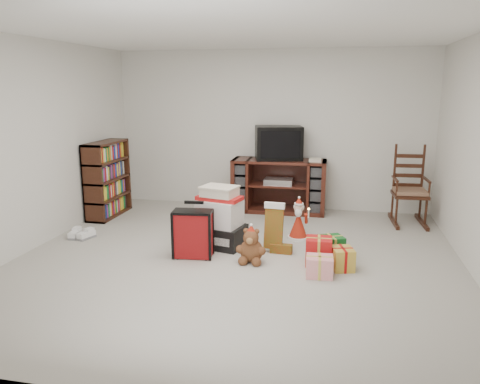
{
  "coord_description": "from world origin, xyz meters",
  "views": [
    {
      "loc": [
        1.09,
        -4.9,
        1.94
      ],
      "look_at": [
        -0.09,
        0.6,
        0.66
      ],
      "focal_mm": 35.0,
      "sensor_mm": 36.0,
      "label": 1
    }
  ],
  "objects_px": {
    "red_suitcase": "(193,234)",
    "gift_cluster": "(326,255)",
    "gift_pile": "(220,221)",
    "teddy_bear": "(251,248)",
    "tv_stand": "(279,186)",
    "santa_figurine": "(298,223)",
    "crt_television": "(278,143)",
    "mrs_claus_figurine": "(212,213)",
    "bookshelf": "(108,180)",
    "rocking_chair": "(409,196)",
    "sneaker_pair": "(81,235)"
  },
  "relations": [
    {
      "from": "bookshelf",
      "to": "red_suitcase",
      "type": "bearing_deg",
      "value": -38.78
    },
    {
      "from": "tv_stand",
      "to": "bookshelf",
      "type": "distance_m",
      "value": 2.62
    },
    {
      "from": "sneaker_pair",
      "to": "crt_television",
      "type": "xyz_separation_m",
      "value": [
        2.32,
        1.91,
        1.04
      ]
    },
    {
      "from": "sneaker_pair",
      "to": "santa_figurine",
      "type": "bearing_deg",
      "value": 13.72
    },
    {
      "from": "gift_pile",
      "to": "teddy_bear",
      "type": "height_order",
      "value": "gift_pile"
    },
    {
      "from": "tv_stand",
      "to": "red_suitcase",
      "type": "bearing_deg",
      "value": -108.33
    },
    {
      "from": "tv_stand",
      "to": "sneaker_pair",
      "type": "bearing_deg",
      "value": -142.34
    },
    {
      "from": "gift_pile",
      "to": "gift_cluster",
      "type": "height_order",
      "value": "gift_pile"
    },
    {
      "from": "teddy_bear",
      "to": "sneaker_pair",
      "type": "height_order",
      "value": "teddy_bear"
    },
    {
      "from": "red_suitcase",
      "to": "gift_cluster",
      "type": "relative_size",
      "value": 0.81
    },
    {
      "from": "sneaker_pair",
      "to": "crt_television",
      "type": "relative_size",
      "value": 0.4
    },
    {
      "from": "bookshelf",
      "to": "sneaker_pair",
      "type": "xyz_separation_m",
      "value": [
        0.16,
        -1.1,
        -0.5
      ]
    },
    {
      "from": "red_suitcase",
      "to": "gift_cluster",
      "type": "distance_m",
      "value": 1.51
    },
    {
      "from": "bookshelf",
      "to": "teddy_bear",
      "type": "relative_size",
      "value": 2.92
    },
    {
      "from": "santa_figurine",
      "to": "crt_television",
      "type": "relative_size",
      "value": 0.69
    },
    {
      "from": "mrs_claus_figurine",
      "to": "crt_television",
      "type": "distance_m",
      "value": 1.63
    },
    {
      "from": "gift_pile",
      "to": "red_suitcase",
      "type": "relative_size",
      "value": 1.14
    },
    {
      "from": "bookshelf",
      "to": "rocking_chair",
      "type": "xyz_separation_m",
      "value": [
        4.41,
        0.56,
        -0.15
      ]
    },
    {
      "from": "bookshelf",
      "to": "rocking_chair",
      "type": "distance_m",
      "value": 4.45
    },
    {
      "from": "bookshelf",
      "to": "mrs_claus_figurine",
      "type": "height_order",
      "value": "bookshelf"
    },
    {
      "from": "gift_pile",
      "to": "sneaker_pair",
      "type": "height_order",
      "value": "gift_pile"
    },
    {
      "from": "tv_stand",
      "to": "santa_figurine",
      "type": "height_order",
      "value": "tv_stand"
    },
    {
      "from": "red_suitcase",
      "to": "santa_figurine",
      "type": "bearing_deg",
      "value": 32.8
    },
    {
      "from": "santa_figurine",
      "to": "gift_cluster",
      "type": "xyz_separation_m",
      "value": [
        0.38,
        -0.86,
        -0.09
      ]
    },
    {
      "from": "gift_pile",
      "to": "crt_television",
      "type": "xyz_separation_m",
      "value": [
        0.47,
        1.82,
        0.76
      ]
    },
    {
      "from": "gift_pile",
      "to": "bookshelf",
      "type": "bearing_deg",
      "value": 166.48
    },
    {
      "from": "sneaker_pair",
      "to": "crt_television",
      "type": "height_order",
      "value": "crt_television"
    },
    {
      "from": "tv_stand",
      "to": "santa_figurine",
      "type": "relative_size",
      "value": 2.63
    },
    {
      "from": "bookshelf",
      "to": "gift_cluster",
      "type": "height_order",
      "value": "bookshelf"
    },
    {
      "from": "mrs_claus_figurine",
      "to": "sneaker_pair",
      "type": "xyz_separation_m",
      "value": [
        -1.56,
        -0.75,
        -0.18
      ]
    },
    {
      "from": "tv_stand",
      "to": "mrs_claus_figurine",
      "type": "xyz_separation_m",
      "value": [
        -0.78,
        -1.12,
        -0.19
      ]
    },
    {
      "from": "tv_stand",
      "to": "red_suitcase",
      "type": "xyz_separation_m",
      "value": [
        -0.7,
        -2.22,
        -0.13
      ]
    },
    {
      "from": "gift_cluster",
      "to": "tv_stand",
      "type": "bearing_deg",
      "value": 110.43
    },
    {
      "from": "red_suitcase",
      "to": "mrs_claus_figurine",
      "type": "height_order",
      "value": "red_suitcase"
    },
    {
      "from": "gift_cluster",
      "to": "crt_television",
      "type": "height_order",
      "value": "crt_television"
    },
    {
      "from": "santa_figurine",
      "to": "mrs_claus_figurine",
      "type": "bearing_deg",
      "value": 171.03
    },
    {
      "from": "bookshelf",
      "to": "sneaker_pair",
      "type": "distance_m",
      "value": 1.22
    },
    {
      "from": "bookshelf",
      "to": "teddy_bear",
      "type": "xyz_separation_m",
      "value": [
        2.49,
        -1.47,
        -0.37
      ]
    },
    {
      "from": "santa_figurine",
      "to": "gift_cluster",
      "type": "bearing_deg",
      "value": -66.27
    },
    {
      "from": "rocking_chair",
      "to": "crt_television",
      "type": "distance_m",
      "value": 2.07
    },
    {
      "from": "tv_stand",
      "to": "bookshelf",
      "type": "xyz_separation_m",
      "value": [
        -2.5,
        -0.77,
        0.13
      ]
    },
    {
      "from": "rocking_chair",
      "to": "mrs_claus_figurine",
      "type": "bearing_deg",
      "value": -164.8
    },
    {
      "from": "bookshelf",
      "to": "teddy_bear",
      "type": "height_order",
      "value": "bookshelf"
    },
    {
      "from": "rocking_chair",
      "to": "gift_cluster",
      "type": "height_order",
      "value": "rocking_chair"
    },
    {
      "from": "mrs_claus_figurine",
      "to": "gift_cluster",
      "type": "distance_m",
      "value": 1.91
    },
    {
      "from": "rocking_chair",
      "to": "red_suitcase",
      "type": "relative_size",
      "value": 1.79
    },
    {
      "from": "rocking_chair",
      "to": "crt_television",
      "type": "bearing_deg",
      "value": 169.2
    },
    {
      "from": "bookshelf",
      "to": "crt_television",
      "type": "bearing_deg",
      "value": 18.14
    },
    {
      "from": "red_suitcase",
      "to": "sneaker_pair",
      "type": "bearing_deg",
      "value": 161.63
    },
    {
      "from": "bookshelf",
      "to": "gift_pile",
      "type": "height_order",
      "value": "bookshelf"
    }
  ]
}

